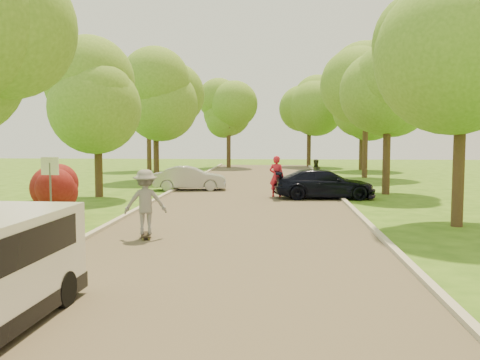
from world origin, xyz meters
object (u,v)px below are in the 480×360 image
(silver_sedan, at_px, (190,178))
(person_olive, at_px, (315,174))
(street_sign, at_px, (50,177))
(dark_sedan, at_px, (324,184))
(skateboarder, at_px, (145,202))
(person_striped, at_px, (277,176))
(longboard, at_px, (146,235))

(silver_sedan, distance_m, person_olive, 6.74)
(street_sign, bearing_deg, dark_sedan, 41.47)
(skateboarder, bearing_deg, person_olive, -124.91)
(silver_sedan, relative_size, person_striped, 1.96)
(longboard, xyz_separation_m, person_striped, (3.59, 10.00, 0.85))
(street_sign, bearing_deg, person_olive, 54.93)
(longboard, bearing_deg, skateboarder, -58.47)
(silver_sedan, distance_m, person_striped, 5.26)
(silver_sedan, xyz_separation_m, person_olive, (6.53, 1.66, 0.15))
(silver_sedan, bearing_deg, skateboarder, 178.19)
(dark_sedan, distance_m, person_striped, 2.20)
(person_striped, height_order, person_olive, person_striped)
(skateboarder, bearing_deg, dark_sedan, -134.31)
(person_olive, bearing_deg, person_striped, 50.89)
(dark_sedan, relative_size, longboard, 4.72)
(longboard, bearing_deg, street_sign, -38.43)
(silver_sedan, relative_size, longboard, 3.91)
(silver_sedan, xyz_separation_m, skateboarder, (0.86, -12.77, 0.40))
(street_sign, height_order, person_olive, street_sign)
(skateboarder, distance_m, person_striped, 10.62)
(skateboarder, bearing_deg, person_striped, -123.24)
(street_sign, relative_size, person_striped, 1.14)
(silver_sedan, bearing_deg, dark_sedan, -121.25)
(silver_sedan, height_order, person_striped, person_striped)
(skateboarder, distance_m, person_olive, 15.50)
(dark_sedan, height_order, person_striped, person_striped)
(silver_sedan, relative_size, dark_sedan, 0.83)
(person_striped, bearing_deg, longboard, 90.16)
(street_sign, distance_m, longboard, 3.99)
(longboard, relative_size, person_olive, 0.62)
(longboard, distance_m, person_striped, 10.66)
(street_sign, bearing_deg, skateboarder, -24.96)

